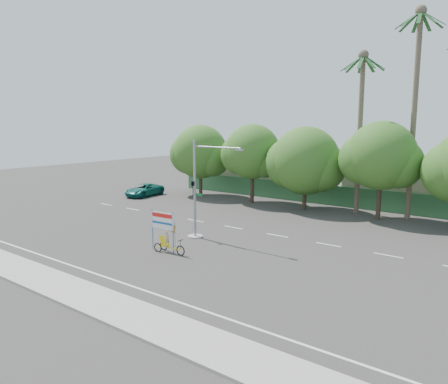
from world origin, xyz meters
The scene contains 14 objects.
ground centered at (0.00, 0.00, 0.00)m, with size 120.00×120.00×0.00m, color #33302D.
sidewalk_near centered at (0.00, -7.50, 0.06)m, with size 50.00×2.40×0.12m, color gray.
fence centered at (0.00, 21.50, 1.00)m, with size 38.00×0.08×2.00m, color #336B3D.
building_left centered at (-10.00, 26.00, 2.00)m, with size 12.00×8.00×4.00m, color #C3B39B.
building_right centered at (8.00, 26.00, 1.80)m, with size 14.00×8.00×3.60m, color #C3B39B.
tree_far_left centered at (-14.05, 18.00, 4.76)m, with size 7.14×6.00×7.96m.
tree_left centered at (-7.05, 18.00, 5.06)m, with size 6.66×5.60×8.07m.
tree_center centered at (-1.05, 18.00, 4.47)m, with size 7.62×6.40×7.85m.
tree_right centered at (5.95, 18.00, 5.24)m, with size 6.90×5.80×8.36m.
palm_tall centered at (8.00, 19.50, 10.46)m, with size 3.73×3.79×17.45m.
palm_short centered at (3.50, 19.50, 8.86)m, with size 3.73×3.79×14.45m.
traffic_signal centered at (-2.20, 3.98, 2.92)m, with size 4.72×1.10×7.00m.
trike_billboard centered at (-1.53, 0.08, 1.08)m, with size 2.74×0.65×2.69m.
pickup_truck centered at (-18.87, 13.92, 0.68)m, with size 2.26×4.91×1.36m, color #0D6053.
Camera 1 is at (17.89, -19.02, 8.21)m, focal length 35.00 mm.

